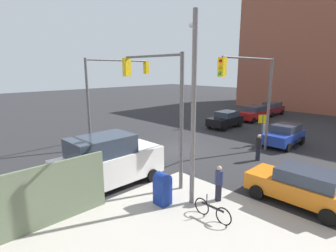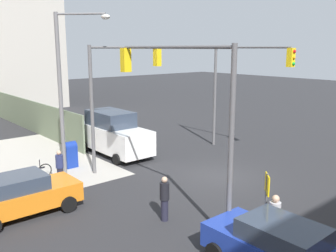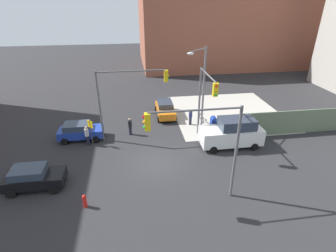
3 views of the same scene
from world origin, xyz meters
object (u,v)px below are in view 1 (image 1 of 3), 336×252
Objects in this scene: mailbox_blue at (162,188)px; fire_hydrant at (182,124)px; pedestrian_crossing at (219,183)px; pedestrian_walking_north at (265,132)px; bicycle_leaning_on_fence at (212,211)px; bicycle_at_crosswalk at (299,143)px; traffic_signal_ne_corner at (157,93)px; street_lamp_corner at (193,95)px; van_white_delivery at (108,162)px; sedan_orange at (301,186)px; pedestrian_waiting at (258,147)px; traffic_signal_nw_corner at (253,87)px; hatchback_blue at (284,135)px; traffic_signal_se_corner at (114,84)px; hatchback_red at (254,113)px; sedan_maroon at (271,108)px.

mailbox_blue is 14.50m from fire_hydrant.
pedestrian_crossing is (9.20, 10.70, 0.36)m from fire_hydrant.
bicycle_leaning_on_fence is (11.40, 3.40, -0.61)m from pedestrian_walking_north.
pedestrian_crossing is at bearing 2.60° from bicycle_at_crosswalk.
traffic_signal_ne_corner is 12.49m from bicycle_at_crosswalk.
bicycle_leaning_on_fence is (1.40, 0.70, -0.50)m from pedestrian_crossing.
van_white_delivery is at bearing -62.56° from street_lamp_corner.
sedan_orange reaches higher than fire_hydrant.
pedestrian_waiting is (-6.93, -0.35, -3.81)m from street_lamp_corner.
hatchback_blue is (-4.52, 0.46, -3.83)m from traffic_signal_nw_corner.
hatchback_blue is at bearing 133.28° from traffic_signal_se_corner.
traffic_signal_se_corner reaches higher than pedestrian_crossing.
bicycle_leaning_on_fence is (3.69, -1.93, -0.50)m from sedan_orange.
van_white_delivery is (2.37, -1.00, -3.29)m from traffic_signal_ne_corner.
traffic_signal_nw_corner is at bearing -130.80° from sedan_orange.
van_white_delivery is (11.87, 6.00, 0.79)m from fire_hydrant.
fire_hydrant is (-9.50, -7.00, -4.09)m from traffic_signal_ne_corner.
traffic_signal_nw_corner is 7.22m from sedan_orange.
sedan_orange reaches higher than bicycle_leaning_on_fence.
pedestrian_walking_north is (-7.71, -5.33, 0.11)m from sedan_orange.
pedestrian_walking_north reaches higher than hatchback_red.
traffic_signal_nw_corner is 1.63× the size of hatchback_blue.
traffic_signal_ne_corner is 11.91m from hatchback_blue.
pedestrian_waiting reaches higher than hatchback_red.
traffic_signal_ne_corner is at bearing 36.37° from fire_hydrant.
mailbox_blue is (1.70, 2.20, -3.81)m from traffic_signal_ne_corner.
street_lamp_corner is at bearing 117.44° from van_white_delivery.
street_lamp_corner is 4.70m from bicycle_leaning_on_fence.
traffic_signal_se_corner is at bearing -105.74° from bicycle_leaning_on_fence.
street_lamp_corner is 6.06m from sedan_orange.
traffic_signal_ne_corner is at bearing -104.03° from bicycle_leaning_on_fence.
traffic_signal_se_corner reaches higher than sedan_maroon.
mailbox_blue is at bearing -138.99° from pedestrian_walking_north.
bicycle_leaning_on_fence is at bearing 105.28° from mailbox_blue.
van_white_delivery is 12.84m from pedestrian_walking_north.
bicycle_leaning_on_fence is (7.68, 2.70, -4.33)m from traffic_signal_nw_corner.
fire_hydrant is at bearing -143.63° from traffic_signal_ne_corner.
mailbox_blue is at bearing 101.90° from van_white_delivery.
mailbox_blue is 1.52× the size of fire_hydrant.
pedestrian_walking_north reaches higher than mailbox_blue.
street_lamp_corner is 4.04m from pedestrian_crossing.
traffic_signal_nw_corner is 3.71× the size of bicycle_at_crosswalk.
van_white_delivery is at bearing -51.05° from pedestrian_waiting.
street_lamp_corner reaches higher than hatchback_blue.
pedestrian_waiting is (0.08, 0.70, -3.78)m from traffic_signal_nw_corner.
bicycle_leaning_on_fence is (1.10, 4.40, -4.23)m from traffic_signal_ne_corner.
street_lamp_corner is 1.78× the size of hatchback_red.
hatchback_blue is at bearing -153.91° from sedan_orange.
traffic_signal_nw_corner is 4.55× the size of mailbox_blue.
traffic_signal_nw_corner is 1.45× the size of hatchback_red.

